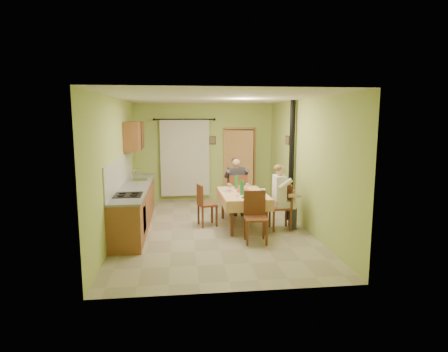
{
  "coord_description": "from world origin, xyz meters",
  "views": [
    {
      "loc": [
        -0.68,
        -7.85,
        2.41
      ],
      "look_at": [
        0.25,
        0.1,
        1.15
      ],
      "focal_mm": 30.0,
      "sensor_mm": 36.0,
      "label": 1
    }
  ],
  "objects": [
    {
      "name": "floor",
      "position": [
        0.0,
        0.0,
        0.0
      ],
      "size": [
        4.0,
        6.0,
        0.01
      ],
      "primitive_type": "cube",
      "color": "tan",
      "rests_on": "ground"
    },
    {
      "name": "dining_table",
      "position": [
        0.68,
        0.15,
        0.38
      ],
      "size": [
        1.03,
        1.66,
        0.76
      ],
      "rotation": [
        0.0,
        0.0,
        0.02
      ],
      "color": "#EEB27B",
      "rests_on": "ground"
    },
    {
      "name": "upper_cabinets",
      "position": [
        -1.82,
        1.7,
        1.95
      ],
      "size": [
        0.35,
        1.4,
        0.7
      ],
      "primitive_type": "cube",
      "color": "brown",
      "rests_on": "room_shell"
    },
    {
      "name": "chair_right",
      "position": [
        1.46,
        -0.17,
        0.29
      ],
      "size": [
        0.43,
        0.43,
        0.99
      ],
      "rotation": [
        0.0,
        0.0,
        1.57
      ],
      "color": "brown",
      "rests_on": "ground"
    },
    {
      "name": "chair_left",
      "position": [
        -0.12,
        0.29,
        0.29
      ],
      "size": [
        0.46,
        0.46,
        0.94
      ],
      "rotation": [
        0.0,
        0.0,
        -1.33
      ],
      "color": "brown",
      "rests_on": "ground"
    },
    {
      "name": "picture_right",
      "position": [
        1.97,
        1.2,
        1.85
      ],
      "size": [
        0.03,
        0.31,
        0.21
      ],
      "primitive_type": "cube",
      "color": "brown",
      "rests_on": "room_shell"
    },
    {
      "name": "chair_far",
      "position": [
        0.69,
        1.19,
        0.29
      ],
      "size": [
        0.5,
        0.5,
        1.01
      ],
      "rotation": [
        0.0,
        0.0,
        0.11
      ],
      "color": "brown",
      "rests_on": "ground"
    },
    {
      "name": "man_right",
      "position": [
        1.44,
        -0.17,
        0.88
      ],
      "size": [
        0.47,
        0.58,
        1.39
      ],
      "rotation": [
        0.0,
        0.0,
        1.57
      ],
      "color": "white",
      "rests_on": "chair_right"
    },
    {
      "name": "doorway",
      "position": [
        1.03,
        2.9,
        1.05
      ],
      "size": [
        0.96,
        0.37,
        2.15
      ],
      "color": "black",
      "rests_on": "ground"
    },
    {
      "name": "chair_near",
      "position": [
        0.74,
        -0.97,
        0.29
      ],
      "size": [
        0.45,
        0.45,
        0.99
      ],
      "rotation": [
        0.0,
        0.0,
        3.08
      ],
      "color": "brown",
      "rests_on": "ground"
    },
    {
      "name": "tableware",
      "position": [
        0.71,
        0.04,
        0.83
      ],
      "size": [
        0.88,
        1.59,
        0.33
      ],
      "color": "white",
      "rests_on": "dining_table"
    },
    {
      "name": "stove_flue",
      "position": [
        1.9,
        0.6,
        1.02
      ],
      "size": [
        0.24,
        0.24,
        2.8
      ],
      "color": "black",
      "rests_on": "ground"
    },
    {
      "name": "curtain",
      "position": [
        -0.55,
        2.9,
        1.26
      ],
      "size": [
        1.7,
        0.07,
        2.22
      ],
      "color": "black",
      "rests_on": "ground"
    },
    {
      "name": "picture_back",
      "position": [
        0.25,
        2.97,
        1.75
      ],
      "size": [
        0.19,
        0.03,
        0.23
      ],
      "primitive_type": "cube",
      "color": "black",
      "rests_on": "room_shell"
    },
    {
      "name": "man_far",
      "position": [
        0.69,
        1.2,
        0.88
      ],
      "size": [
        0.61,
        0.5,
        1.39
      ],
      "rotation": [
        0.0,
        0.0,
        0.11
      ],
      "color": "#38333D",
      "rests_on": "chair_far"
    },
    {
      "name": "room_shell",
      "position": [
        0.0,
        0.0,
        1.82
      ],
      "size": [
        4.04,
        6.04,
        2.82
      ],
      "color": "#B8CE6A",
      "rests_on": "ground"
    },
    {
      "name": "kitchen_run",
      "position": [
        -1.71,
        0.4,
        0.48
      ],
      "size": [
        0.64,
        3.64,
        1.56
      ],
      "color": "brown",
      "rests_on": "ground"
    }
  ]
}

